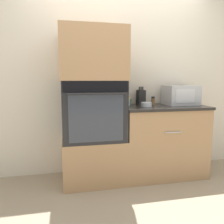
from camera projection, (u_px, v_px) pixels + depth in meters
The scene contains 12 objects.
ground_plane at pixel (129, 188), 2.59m from camera, with size 12.00×12.00×0.00m, color gray.
wall_back at pixel (117, 81), 3.02m from camera, with size 8.00×0.05×2.50m.
oven_cabinet_base at pixel (94, 159), 2.77m from camera, with size 0.76×0.60×0.54m.
wall_oven at pixel (93, 110), 2.67m from camera, with size 0.74×0.64×0.71m.
oven_cabinet_upper at pixel (92, 55), 2.58m from camera, with size 0.76×0.60×0.60m.
counter_unit at pixel (162, 140), 2.92m from camera, with size 1.10×0.63×0.94m.
microwave at pixel (180, 95), 2.98m from camera, with size 0.43×0.35×0.26m.
knife_block at pixel (141, 97), 2.99m from camera, with size 0.10×0.13×0.24m.
bowl at pixel (146, 104), 2.75m from camera, with size 0.14×0.14×0.05m.
condiment_jar_near at pixel (130, 101), 2.98m from camera, with size 0.04×0.04×0.10m.
condiment_jar_mid at pixel (153, 101), 2.97m from camera, with size 0.05×0.05×0.11m.
condiment_jar_far at pixel (128, 102), 2.82m from camera, with size 0.04×0.04×0.12m.
Camera 1 is at (-0.69, -2.35, 1.26)m, focal length 35.00 mm.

